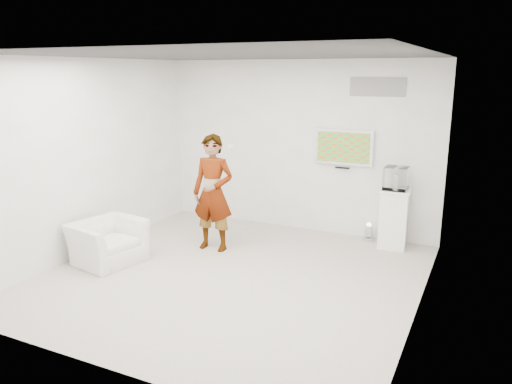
% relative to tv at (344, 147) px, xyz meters
% --- Properties ---
extents(room, '(5.01, 5.01, 3.00)m').
position_rel_tv_xyz_m(room, '(-0.85, -2.45, -0.05)').
color(room, beige).
rests_on(room, ground).
extents(tv, '(1.00, 0.08, 0.60)m').
position_rel_tv_xyz_m(tv, '(0.00, 0.00, 0.00)').
color(tv, silver).
rests_on(tv, room).
extents(logo_decal, '(0.90, 0.02, 0.30)m').
position_rel_tv_xyz_m(logo_decal, '(0.50, 0.04, 1.00)').
color(logo_decal, gray).
rests_on(logo_decal, room).
extents(person, '(0.71, 0.50, 1.86)m').
position_rel_tv_xyz_m(person, '(-1.64, -1.59, -0.62)').
color(person, silver).
rests_on(person, room).
extents(armchair, '(1.02, 1.12, 0.63)m').
position_rel_tv_xyz_m(armchair, '(-2.79, -2.78, -1.23)').
color(armchair, silver).
rests_on(armchair, room).
extents(pedestal, '(0.51, 0.51, 0.97)m').
position_rel_tv_xyz_m(pedestal, '(0.94, -0.26, -1.07)').
color(pedestal, white).
rests_on(pedestal, room).
extents(floor_uplight, '(0.23, 0.23, 0.30)m').
position_rel_tv_xyz_m(floor_uplight, '(0.52, -0.11, -1.40)').
color(floor_uplight, silver).
rests_on(floor_uplight, room).
extents(vitrine, '(0.36, 0.36, 0.36)m').
position_rel_tv_xyz_m(vitrine, '(0.94, -0.26, -0.40)').
color(vitrine, white).
rests_on(vitrine, pedestal).
extents(console, '(0.10, 0.18, 0.24)m').
position_rel_tv_xyz_m(console, '(0.94, -0.26, -0.47)').
color(console, white).
rests_on(console, pedestal).
extents(wii_remote, '(0.03, 0.13, 0.03)m').
position_rel_tv_xyz_m(wii_remote, '(-1.40, -1.42, 0.12)').
color(wii_remote, white).
rests_on(wii_remote, person).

